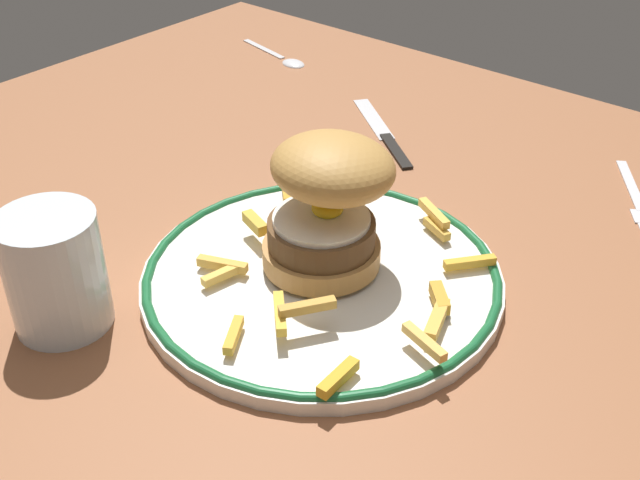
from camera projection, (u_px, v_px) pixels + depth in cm
name	position (u px, v px, depth cm)	size (l,w,h in cm)	color
ground_plane	(316.00, 300.00, 67.58)	(116.16, 100.36, 4.00)	#925938
dinner_plate	(320.00, 278.00, 65.49)	(29.77, 29.77, 1.60)	white
burger	(326.00, 200.00, 63.55)	(13.22, 13.39, 11.11)	#C18746
fries_pile	(346.00, 279.00, 62.90)	(25.41, 25.58, 2.25)	gold
water_glass	(57.00, 279.00, 59.99)	(7.51, 7.51, 9.51)	silver
fork	(637.00, 198.00, 77.43)	(9.07, 12.79, 0.36)	silver
knife	(386.00, 136.00, 88.37)	(15.31, 11.98, 0.70)	black
spoon	(287.00, 58.00, 107.59)	(13.36, 4.44, 0.90)	silver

